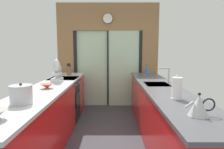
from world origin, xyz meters
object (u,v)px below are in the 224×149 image
(knife_block, at_px, (70,71))
(stock_pot, at_px, (22,94))
(stand_mixer, at_px, (58,74))
(mixing_bowl_far, at_px, (48,86))
(paper_towel_roll, at_px, (178,88))
(kettle, at_px, (200,106))
(oven_range, at_px, (65,100))
(soap_bottle, at_px, (148,72))

(knife_block, xyz_separation_m, stock_pot, (0.00, -2.41, -0.00))
(stand_mixer, bearing_deg, mixing_bowl_far, -90.00)
(stock_pot, xyz_separation_m, paper_towel_roll, (1.78, 0.21, 0.03))
(stock_pot, distance_m, kettle, 1.83)
(oven_range, xyz_separation_m, stand_mixer, (0.02, -0.54, 0.63))
(mixing_bowl_far, distance_m, stock_pot, 0.85)
(mixing_bowl_far, height_order, stand_mixer, stand_mixer)
(mixing_bowl_far, height_order, kettle, kettle)
(stand_mixer, distance_m, paper_towel_roll, 2.15)
(knife_block, height_order, stock_pot, knife_block)
(stand_mixer, bearing_deg, knife_block, 90.00)
(stock_pot, xyz_separation_m, kettle, (1.78, -0.40, -0.01))
(mixing_bowl_far, distance_m, knife_block, 1.56)
(knife_block, distance_m, stock_pot, 2.41)
(kettle, xyz_separation_m, paper_towel_roll, (-0.00, 0.60, 0.04))
(mixing_bowl_far, relative_size, paper_towel_roll, 0.70)
(kettle, xyz_separation_m, soap_bottle, (-0.00, 2.64, 0.01))
(oven_range, bearing_deg, stand_mixer, -88.03)
(oven_range, relative_size, stand_mixer, 2.19)
(mixing_bowl_far, height_order, soap_bottle, soap_bottle)
(oven_range, bearing_deg, soap_bottle, 9.41)
(oven_range, xyz_separation_m, stock_pot, (0.02, -1.95, 0.57))
(stand_mixer, relative_size, soap_bottle, 1.72)
(mixing_bowl_far, height_order, knife_block, knife_block)
(knife_block, xyz_separation_m, kettle, (1.78, -2.80, -0.01))
(stock_pot, relative_size, kettle, 0.90)
(mixing_bowl_far, relative_size, stand_mixer, 0.49)
(mixing_bowl_far, bearing_deg, stand_mixer, 90.00)
(mixing_bowl_far, xyz_separation_m, paper_towel_roll, (1.78, -0.64, 0.09))
(oven_range, distance_m, knife_block, 0.73)
(kettle, relative_size, soap_bottle, 1.11)
(mixing_bowl_far, relative_size, soap_bottle, 0.84)
(paper_towel_roll, bearing_deg, kettle, -89.80)
(oven_range, height_order, stock_pot, stock_pot)
(stock_pot, height_order, kettle, stock_pot)
(knife_block, relative_size, paper_towel_roll, 0.95)
(mixing_bowl_far, distance_m, soap_bottle, 2.26)
(mixing_bowl_far, bearing_deg, kettle, -34.91)
(mixing_bowl_far, bearing_deg, oven_range, 90.96)
(kettle, bearing_deg, oven_range, 127.54)
(stand_mixer, xyz_separation_m, paper_towel_roll, (1.78, -1.20, -0.03))
(kettle, bearing_deg, stock_pot, 167.48)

